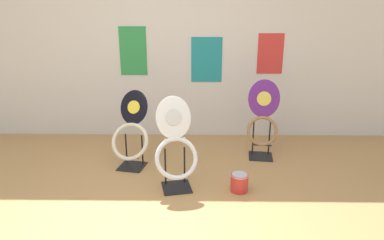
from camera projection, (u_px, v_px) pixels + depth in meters
ground_plane at (139, 237)px, 2.70m from camera, size 14.00×14.00×0.00m
wall_back at (163, 42)px, 4.51m from camera, size 8.00×0.07×2.60m
toilet_seat_display_purple_note at (263, 123)px, 4.03m from camera, size 0.39×0.31×0.94m
toilet_seat_display_jazz_black at (131, 136)px, 3.80m from camera, size 0.47×0.45×0.85m
toilet_seat_display_white_plain at (176, 148)px, 3.33m from camera, size 0.46×0.44×0.91m
paint_can at (239, 182)px, 3.35m from camera, size 0.18×0.18×0.18m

